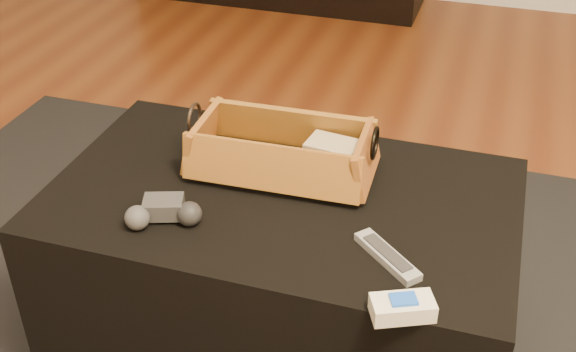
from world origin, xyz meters
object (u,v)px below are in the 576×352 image
(game_controller, at_px, (164,212))
(ottoman, at_px, (282,268))
(tv_remote, at_px, (271,164))
(cream_gadget, at_px, (403,307))
(wicker_basket, at_px, (282,153))
(silver_remote, at_px, (387,256))

(game_controller, bearing_deg, ottoman, 41.50)
(tv_remote, distance_m, cream_gadget, 0.50)
(ottoman, height_order, game_controller, game_controller)
(wicker_basket, height_order, game_controller, wicker_basket)
(ottoman, bearing_deg, wicker_basket, 107.49)
(tv_remote, height_order, silver_remote, tv_remote)
(tv_remote, relative_size, silver_remote, 1.47)
(wicker_basket, relative_size, cream_gadget, 3.46)
(silver_remote, xyz_separation_m, cream_gadget, (0.05, -0.14, 0.01))
(wicker_basket, bearing_deg, cream_gadget, -47.92)
(ottoman, height_order, silver_remote, silver_remote)
(ottoman, xyz_separation_m, wicker_basket, (-0.03, 0.08, 0.26))
(wicker_basket, xyz_separation_m, cream_gadget, (0.34, -0.37, -0.03))
(wicker_basket, height_order, silver_remote, wicker_basket)
(wicker_basket, height_order, cream_gadget, wicker_basket)
(ottoman, distance_m, silver_remote, 0.37)
(ottoman, distance_m, wicker_basket, 0.27)
(tv_remote, xyz_separation_m, wicker_basket, (0.02, 0.02, 0.02))
(tv_remote, xyz_separation_m, cream_gadget, (0.36, -0.36, -0.01))
(wicker_basket, relative_size, silver_remote, 2.84)
(wicker_basket, bearing_deg, game_controller, -123.75)
(cream_gadget, bearing_deg, game_controller, 166.70)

